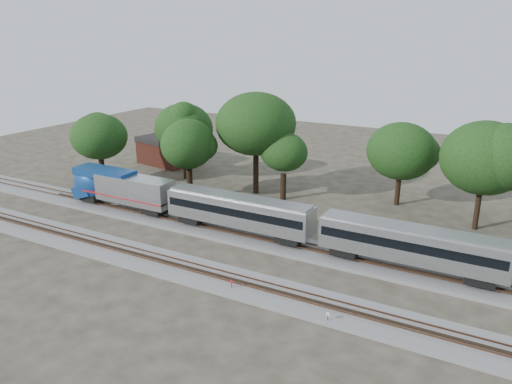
% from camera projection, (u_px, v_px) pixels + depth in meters
% --- Properties ---
extents(ground, '(160.00, 160.00, 0.00)m').
position_uv_depth(ground, '(239.00, 263.00, 51.17)').
color(ground, '#383328').
rests_on(ground, ground).
extents(track_far, '(160.00, 5.00, 0.73)m').
position_uv_depth(track_far, '(266.00, 241.00, 56.11)').
color(track_far, slate).
rests_on(track_far, ground).
extents(track_near, '(160.00, 5.00, 0.73)m').
position_uv_depth(track_near, '(217.00, 278.00, 47.77)').
color(track_near, slate).
rests_on(track_near, ground).
extents(switch_stand_red, '(0.35, 0.18, 1.16)m').
position_uv_depth(switch_stand_red, '(231.00, 284.00, 45.49)').
color(switch_stand_red, '#512D19').
rests_on(switch_stand_red, ground).
extents(switch_stand_white, '(0.35, 0.10, 1.12)m').
position_uv_depth(switch_stand_white, '(328.00, 317.00, 40.36)').
color(switch_stand_white, '#512D19').
rests_on(switch_stand_white, ground).
extents(switch_lever, '(0.56, 0.42, 0.30)m').
position_uv_depth(switch_lever, '(289.00, 306.00, 42.98)').
color(switch_lever, '#512D19').
rests_on(switch_lever, ground).
extents(brick_building, '(11.00, 8.66, 4.75)m').
position_uv_depth(brick_building, '(168.00, 150.00, 88.82)').
color(brick_building, brown).
rests_on(brick_building, ground).
extents(tree_0, '(7.54, 7.54, 10.64)m').
position_uv_depth(tree_0, '(99.00, 137.00, 75.60)').
color(tree_0, black).
rests_on(tree_0, ground).
extents(tree_1, '(8.28, 8.28, 11.67)m').
position_uv_depth(tree_1, '(184.00, 128.00, 77.97)').
color(tree_1, black).
rests_on(tree_1, ground).
extents(tree_2, '(7.97, 7.97, 11.23)m').
position_uv_depth(tree_2, '(188.00, 144.00, 68.66)').
color(tree_2, black).
rests_on(tree_2, ground).
extents(tree_3, '(10.37, 10.37, 14.62)m').
position_uv_depth(tree_3, '(256.00, 124.00, 70.27)').
color(tree_3, black).
rests_on(tree_3, ground).
extents(tree_4, '(6.98, 6.98, 9.85)m').
position_uv_depth(tree_4, '(284.00, 152.00, 68.44)').
color(tree_4, black).
rests_on(tree_4, ground).
extents(tree_5, '(7.62, 7.62, 10.74)m').
position_uv_depth(tree_5, '(401.00, 151.00, 66.10)').
color(tree_5, black).
rests_on(tree_5, ground).
extents(tree_6, '(8.92, 8.92, 12.58)m').
position_uv_depth(tree_6, '(485.00, 158.00, 57.35)').
color(tree_6, black).
rests_on(tree_6, ground).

